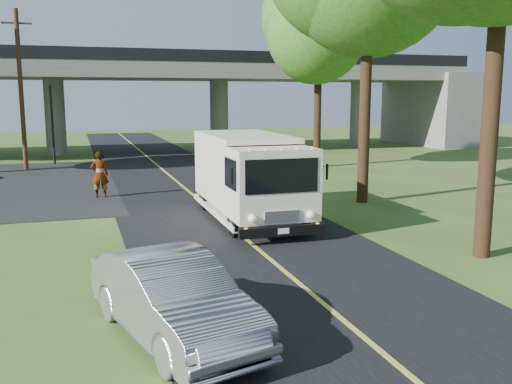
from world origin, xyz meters
name	(u,v)px	position (x,y,z in m)	size (l,w,h in m)	color
ground	(305,289)	(0.00, 0.00, 0.00)	(120.00, 120.00, 0.00)	#38511D
road	(206,206)	(0.00, 10.00, 0.01)	(7.00, 90.00, 0.02)	black
lane_line	(206,206)	(0.00, 10.00, 0.03)	(0.12, 90.00, 0.01)	gold
overpass	(140,91)	(0.00, 32.00, 4.56)	(54.00, 10.00, 7.30)	slate
traffic_signal	(52,113)	(-6.00, 26.00, 3.20)	(0.18, 0.22, 5.20)	black
utility_pole	(21,89)	(-7.50, 24.00, 4.59)	(1.60, 0.26, 9.00)	#472D19
tree_right_far	(323,24)	(9.21, 19.84, 8.30)	(5.77, 5.67, 10.99)	#382314
step_van	(249,175)	(0.89, 7.16, 1.59)	(2.62, 6.98, 2.92)	silver
silver_sedan	(173,297)	(-3.20, -1.67, 0.75)	(1.58, 4.52, 1.49)	gray
pedestrian	(100,174)	(-3.80, 13.24, 0.98)	(0.72, 0.47, 1.96)	gray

